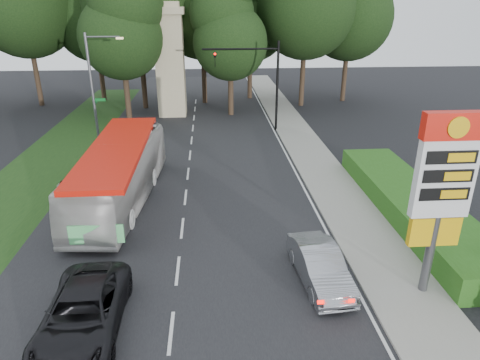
{
  "coord_description": "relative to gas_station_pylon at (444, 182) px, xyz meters",
  "views": [
    {
      "loc": [
        1.46,
        -10.6,
        10.03
      ],
      "look_at": [
        2.81,
        8.05,
        2.2
      ],
      "focal_mm": 32.0,
      "sensor_mm": 36.0,
      "label": 1
    }
  ],
  "objects": [
    {
      "name": "sedan_silver",
      "position": [
        -3.7,
        0.92,
        -3.74
      ],
      "size": [
        1.89,
        4.43,
        1.42
      ],
      "primitive_type": "imported",
      "rotation": [
        0.0,
        0.0,
        0.09
      ],
      "color": "#93949A",
      "rests_on": "ground"
    },
    {
      "name": "tree_monument_left",
      "position": [
        -15.2,
        27.01,
        4.23
      ],
      "size": [
        7.28,
        7.28,
        14.3
      ],
      "color": "#2D2116",
      "rests_on": "ground"
    },
    {
      "name": "hedge",
      "position": [
        2.3,
        6.01,
        -3.85
      ],
      "size": [
        3.0,
        14.0,
        1.2
      ],
      "primitive_type": "cube",
      "color": "#255516",
      "rests_on": "ground"
    },
    {
      "name": "grass_verge_left",
      "position": [
        -18.7,
        16.01,
        -4.44
      ],
      "size": [
        5.0,
        50.0,
        0.02
      ],
      "primitive_type": "cube",
      "color": "#193814",
      "rests_on": "ground"
    },
    {
      "name": "tree_east_near",
      "position": [
        -3.2,
        35.01,
        5.23
      ],
      "size": [
        8.12,
        8.12,
        15.95
      ],
      "color": "#2D2116",
      "rests_on": "ground"
    },
    {
      "name": "gas_station_pylon",
      "position": [
        0.0,
        0.0,
        0.0
      ],
      "size": [
        2.1,
        0.45,
        6.85
      ],
      "color": "#59595E",
      "rests_on": "ground"
    },
    {
      "name": "streetlight_signs",
      "position": [
        -16.19,
        20.01,
        -0.01
      ],
      "size": [
        2.75,
        0.98,
        8.0
      ],
      "color": "#59595E",
      "rests_on": "ground"
    },
    {
      "name": "tree_monument_right",
      "position": [
        -5.7,
        27.51,
        3.56
      ],
      "size": [
        6.72,
        6.72,
        13.2
      ],
      "color": "#2D2116",
      "rests_on": "ground"
    },
    {
      "name": "ground",
      "position": [
        -9.2,
        -1.99,
        -4.45
      ],
      "size": [
        120.0,
        120.0,
        0.0
      ],
      "primitive_type": "plane",
      "color": "black",
      "rests_on": "ground"
    },
    {
      "name": "tree_west_near",
      "position": [
        -19.2,
        35.01,
        5.57
      ],
      "size": [
        8.4,
        8.4,
        16.5
      ],
      "color": "#2D2116",
      "rests_on": "ground"
    },
    {
      "name": "monument",
      "position": [
        -11.2,
        28.01,
        0.66
      ],
      "size": [
        3.0,
        3.0,
        10.05
      ],
      "color": "tan",
      "rests_on": "ground"
    },
    {
      "name": "transit_bus",
      "position": [
        -12.55,
        8.77,
        -2.87
      ],
      "size": [
        3.67,
        11.56,
        3.17
      ],
      "primitive_type": "imported",
      "rotation": [
        0.0,
        0.0,
        -0.09
      ],
      "color": "beige",
      "rests_on": "ground"
    },
    {
      "name": "suv_charcoal",
      "position": [
        -12.0,
        -1.22,
        -3.71
      ],
      "size": [
        2.48,
        5.3,
        1.47
      ],
      "primitive_type": "imported",
      "rotation": [
        0.0,
        0.0,
        0.01
      ],
      "color": "black",
      "rests_on": "ground"
    },
    {
      "name": "sidewalk_right",
      "position": [
        -0.7,
        10.01,
        -4.39
      ],
      "size": [
        3.0,
        80.0,
        0.12
      ],
      "primitive_type": "cube",
      "color": "gray",
      "rests_on": "ground"
    },
    {
      "name": "road_surface",
      "position": [
        -9.2,
        10.01,
        -4.44
      ],
      "size": [
        14.0,
        80.0,
        0.02
      ],
      "primitive_type": "cube",
      "color": "black",
      "rests_on": "ground"
    },
    {
      "name": "traffic_signal_mast",
      "position": [
        -3.52,
        22.0,
        0.22
      ],
      "size": [
        6.1,
        0.35,
        7.2
      ],
      "color": "black",
      "rests_on": "ground"
    }
  ]
}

